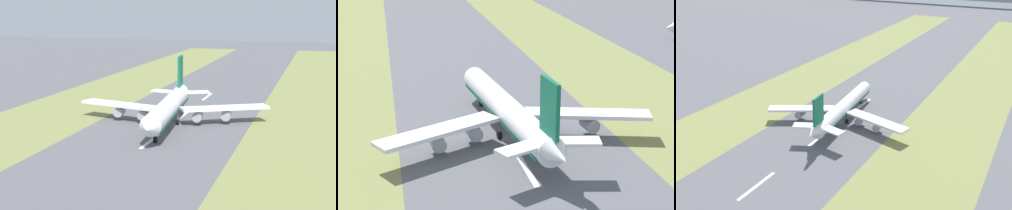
{
  "view_description": "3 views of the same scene",
  "coord_description": "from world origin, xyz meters",
  "views": [
    {
      "loc": [
        -47.22,
        172.38,
        39.23
      ],
      "look_at": [
        0.3,
        3.66,
        7.0
      ],
      "focal_mm": 60.0,
      "sensor_mm": 36.0,
      "label": 1
    },
    {
      "loc": [
        -26.54,
        -117.51,
        48.46
      ],
      "look_at": [
        0.3,
        3.66,
        7.0
      ],
      "focal_mm": 60.0,
      "sensor_mm": 36.0,
      "label": 2
    },
    {
      "loc": [
        75.94,
        -138.89,
        72.11
      ],
      "look_at": [
        0.3,
        3.66,
        7.0
      ],
      "focal_mm": 42.0,
      "sensor_mm": 36.0,
      "label": 3
    }
  ],
  "objects": [
    {
      "name": "ground_plane",
      "position": [
        0.0,
        0.0,
        0.0
      ],
      "size": [
        800.0,
        800.0,
        0.0
      ],
      "primitive_type": "plane",
      "color": "#56565B"
    },
    {
      "name": "centreline_dash_mid",
      "position": [
        0.0,
        -16.34,
        0.01
      ],
      "size": [
        1.2,
        18.0,
        0.01
      ],
      "primitive_type": "cube",
      "color": "silver",
      "rests_on": "ground"
    },
    {
      "name": "centreline_dash_far",
      "position": [
        0.0,
        23.66,
        0.01
      ],
      "size": [
        1.2,
        18.0,
        0.01
      ],
      "primitive_type": "cube",
      "color": "silver",
      "rests_on": "ground"
    },
    {
      "name": "airplane_main_jet",
      "position": [
        0.49,
        1.77,
        6.02
      ],
      "size": [
        63.8,
        67.21,
        20.2
      ],
      "color": "white",
      "rests_on": "ground"
    }
  ]
}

